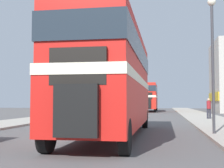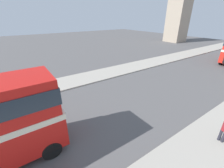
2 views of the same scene
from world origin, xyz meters
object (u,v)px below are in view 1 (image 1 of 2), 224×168
double_decker_bus (112,76)px  street_lamp (212,44)px  pedestrian_walking (209,107)px  church_tower (54,17)px  bus_distant (149,95)px

double_decker_bus → street_lamp: street_lamp is taller
pedestrian_walking → church_tower: church_tower is taller
street_lamp → church_tower: (-23.01, 43.15, 14.03)m
bus_distant → pedestrian_walking: 22.26m
double_decker_bus → church_tower: church_tower is taller
double_decker_bus → street_lamp: 4.55m
bus_distant → street_lamp: size_ratio=1.81×
double_decker_bus → bus_distant: size_ratio=1.04×
double_decker_bus → bus_distant: 34.37m
bus_distant → church_tower: 26.10m
bus_distant → pedestrian_walking: bus_distant is taller
street_lamp → pedestrian_walking: bearing=83.1°
street_lamp → double_decker_bus: bearing=-170.2°
pedestrian_walking → street_lamp: (-1.46, -12.19, 2.92)m
street_lamp → church_tower: bearing=118.1°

